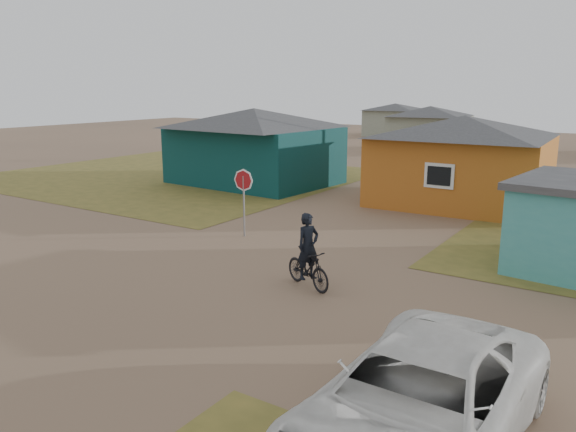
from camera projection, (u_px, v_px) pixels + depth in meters
name	position (u px, v px, depth m)	size (l,w,h in m)	color
ground	(210.00, 282.00, 15.03)	(120.00, 120.00, 0.00)	#82634B
grass_nw	(175.00, 175.00, 33.10)	(20.00, 18.00, 0.00)	olive
house_teal	(254.00, 145.00, 30.11)	(8.93, 7.08, 4.00)	#093232
house_yellow	(462.00, 159.00, 24.66)	(7.72, 6.76, 3.90)	#B6601C
house_pale_west	(429.00, 128.00, 45.54)	(7.04, 6.15, 3.60)	gray
house_pale_north	(395.00, 119.00, 59.62)	(6.28, 5.81, 3.40)	gray
stop_sign	(244.00, 187.00, 19.22)	(0.74, 0.31, 2.38)	gray
cyclist	(308.00, 261.00, 14.46)	(1.80, 1.13, 1.98)	black
vehicle	(419.00, 404.00, 7.82)	(2.60, 5.63, 1.57)	silver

